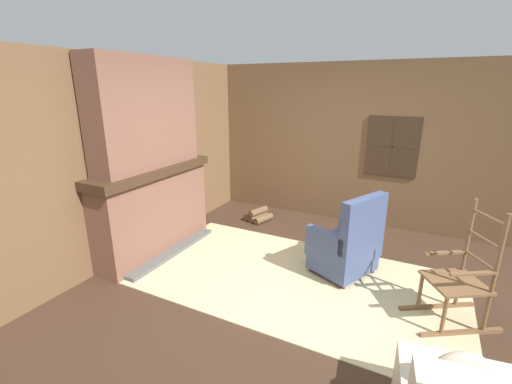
# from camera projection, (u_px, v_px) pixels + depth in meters

# --- Properties ---
(ground_plane) EXTENTS (14.00, 14.00, 0.00)m
(ground_plane) POSITION_uv_depth(u_px,v_px,m) (300.00, 288.00, 3.89)
(ground_plane) COLOR #3D281C
(wood_panel_wall_left) EXTENTS (0.06, 5.25, 2.57)m
(wood_panel_wall_left) POSITION_uv_depth(u_px,v_px,m) (136.00, 158.00, 4.53)
(wood_panel_wall_left) COLOR brown
(wood_panel_wall_left) RESTS_ON ground
(wood_panel_wall_back) EXTENTS (5.25, 0.09, 2.57)m
(wood_panel_wall_back) POSITION_uv_depth(u_px,v_px,m) (354.00, 145.00, 5.51)
(wood_panel_wall_back) COLOR brown
(wood_panel_wall_back) RESTS_ON ground
(fireplace_hearth) EXTENTS (0.62, 1.88, 1.19)m
(fireplace_hearth) POSITION_uv_depth(u_px,v_px,m) (155.00, 210.00, 4.63)
(fireplace_hearth) COLOR brown
(fireplace_hearth) RESTS_ON ground
(chimney_breast) EXTENTS (0.36, 1.56, 1.36)m
(chimney_breast) POSITION_uv_depth(u_px,v_px,m) (145.00, 114.00, 4.26)
(chimney_breast) COLOR brown
(chimney_breast) RESTS_ON fireplace_hearth
(area_rug) EXTENTS (3.74, 2.02, 0.01)m
(area_rug) POSITION_uv_depth(u_px,v_px,m) (293.00, 279.00, 4.06)
(area_rug) COLOR #C6B789
(area_rug) RESTS_ON ground
(armchair) EXTENTS (0.85, 0.89, 1.04)m
(armchair) POSITION_uv_depth(u_px,v_px,m) (347.00, 246.00, 4.08)
(armchair) COLOR #3D4C75
(armchair) RESTS_ON ground
(rocking_chair) EXTENTS (0.91, 0.79, 1.19)m
(rocking_chair) POSITION_uv_depth(u_px,v_px,m) (459.00, 284.00, 3.23)
(rocking_chair) COLOR brown
(rocking_chair) RESTS_ON ground
(firewood_stack) EXTENTS (0.45, 0.47, 0.22)m
(firewood_stack) POSITION_uv_depth(u_px,v_px,m) (258.00, 216.00, 5.84)
(firewood_stack) COLOR brown
(firewood_stack) RESTS_ON ground
(oil_lamp_vase) EXTENTS (0.13, 0.13, 0.23)m
(oil_lamp_vase) POSITION_uv_depth(u_px,v_px,m) (117.00, 168.00, 4.04)
(oil_lamp_vase) COLOR #B24C42
(oil_lamp_vase) RESTS_ON fireplace_hearth
(storage_case) EXTENTS (0.14, 0.27, 0.12)m
(storage_case) POSITION_uv_depth(u_px,v_px,m) (183.00, 153.00, 5.07)
(storage_case) COLOR black
(storage_case) RESTS_ON fireplace_hearth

